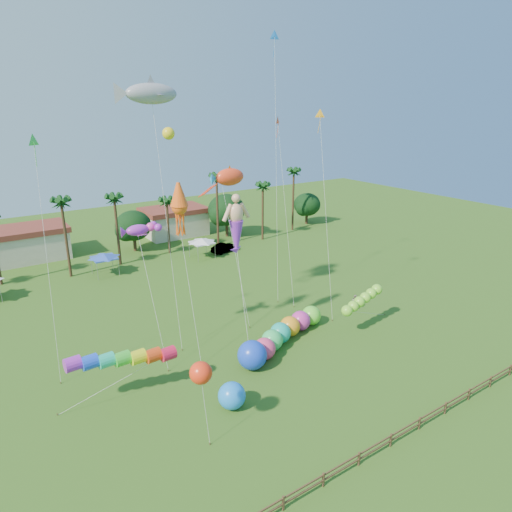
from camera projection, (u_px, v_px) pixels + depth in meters
ground at (329, 400)px, 35.18m from camera, size 160.00×160.00×0.00m
tree_line at (152, 223)px, 70.26m from camera, size 69.46×8.91×11.00m
buildings_row at (98, 235)px, 72.15m from camera, size 35.00×7.00×4.00m
tent_row at (105, 257)px, 59.64m from camera, size 31.00×4.00×0.60m
fence at (391, 439)px, 30.28m from camera, size 36.12×0.12×1.00m
car_b at (225, 248)px, 70.07m from camera, size 4.60×2.38×1.44m
spectator_b at (355, 302)px, 50.40m from camera, size 1.06×0.96×1.77m
caterpillar_inflatable at (279, 336)px, 42.72m from camera, size 12.29×6.13×2.56m
blue_ball at (232, 396)px, 34.04m from camera, size 2.09×2.09×2.09m
rainbow_tube at (144, 361)px, 34.80m from camera, size 10.39×2.43×3.62m
green_worm at (347, 311)px, 44.09m from camera, size 9.91×3.07×3.39m
orange_ball_kite at (201, 373)px, 29.25m from camera, size 1.56×1.56×6.09m
merman_kite at (236, 228)px, 40.94m from camera, size 2.72×5.50×13.76m
fish_kite at (230, 177)px, 46.55m from camera, size 4.98×6.90×15.64m
shark_kite at (152, 94)px, 40.07m from camera, size 6.74×7.91×23.73m
squid_kite at (179, 207)px, 39.17m from camera, size 1.90×5.02×15.54m
lobster_kite at (138, 230)px, 38.86m from camera, size 3.82×5.89×12.20m
delta_kite_red at (278, 126)px, 49.51m from camera, size 1.60×5.35×20.51m
delta_kite_yellow at (320, 119)px, 45.93m from camera, size 1.82×5.30×21.28m
delta_kite_green at (34, 146)px, 34.86m from camera, size 1.84×4.16×19.62m
delta_kite_blue at (275, 43)px, 47.51m from camera, size 2.43×3.99×29.04m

